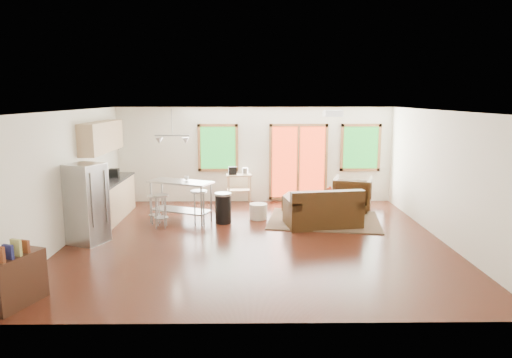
{
  "coord_description": "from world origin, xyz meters",
  "views": [
    {
      "loc": [
        -0.11,
        -8.93,
        2.86
      ],
      "look_at": [
        0.0,
        0.3,
        1.2
      ],
      "focal_mm": 32.0,
      "sensor_mm": 36.0,
      "label": 1
    }
  ],
  "objects_px": {
    "armchair": "(352,192)",
    "ottoman": "(297,202)",
    "coffee_table": "(327,201)",
    "loveseat": "(323,211)",
    "island": "(181,193)",
    "refrigerator": "(87,204)",
    "rug": "(324,220)",
    "kitchen_cart": "(238,178)"
  },
  "relations": [
    {
      "from": "loveseat",
      "to": "coffee_table",
      "type": "height_order",
      "value": "loveseat"
    },
    {
      "from": "coffee_table",
      "to": "armchair",
      "type": "bearing_deg",
      "value": 29.36
    },
    {
      "from": "ottoman",
      "to": "kitchen_cart",
      "type": "distance_m",
      "value": 1.77
    },
    {
      "from": "rug",
      "to": "refrigerator",
      "type": "bearing_deg",
      "value": -162.31
    },
    {
      "from": "coffee_table",
      "to": "refrigerator",
      "type": "relative_size",
      "value": 0.65
    },
    {
      "from": "armchair",
      "to": "kitchen_cart",
      "type": "distance_m",
      "value": 3.04
    },
    {
      "from": "coffee_table",
      "to": "ottoman",
      "type": "distance_m",
      "value": 0.8
    },
    {
      "from": "armchair",
      "to": "refrigerator",
      "type": "height_order",
      "value": "refrigerator"
    },
    {
      "from": "island",
      "to": "kitchen_cart",
      "type": "height_order",
      "value": "kitchen_cart"
    },
    {
      "from": "rug",
      "to": "armchair",
      "type": "relative_size",
      "value": 2.68
    },
    {
      "from": "loveseat",
      "to": "refrigerator",
      "type": "bearing_deg",
      "value": -175.55
    },
    {
      "from": "rug",
      "to": "armchair",
      "type": "xyz_separation_m",
      "value": [
        0.89,
        1.02,
        0.46
      ]
    },
    {
      "from": "rug",
      "to": "refrigerator",
      "type": "xyz_separation_m",
      "value": [
        -4.95,
        -1.58,
        0.78
      ]
    },
    {
      "from": "loveseat",
      "to": "armchair",
      "type": "relative_size",
      "value": 1.84
    },
    {
      "from": "ottoman",
      "to": "rug",
      "type": "bearing_deg",
      "value": -61.28
    },
    {
      "from": "loveseat",
      "to": "island",
      "type": "relative_size",
      "value": 1.09
    },
    {
      "from": "loveseat",
      "to": "ottoman",
      "type": "bearing_deg",
      "value": 98.26
    },
    {
      "from": "rug",
      "to": "armchair",
      "type": "bearing_deg",
      "value": 49.07
    },
    {
      "from": "rug",
      "to": "refrigerator",
      "type": "relative_size",
      "value": 1.6
    },
    {
      "from": "ottoman",
      "to": "island",
      "type": "height_order",
      "value": "island"
    },
    {
      "from": "island",
      "to": "loveseat",
      "type": "bearing_deg",
      "value": -9.05
    },
    {
      "from": "coffee_table",
      "to": "armchair",
      "type": "distance_m",
      "value": 0.84
    },
    {
      "from": "armchair",
      "to": "ottoman",
      "type": "relative_size",
      "value": 1.52
    },
    {
      "from": "armchair",
      "to": "island",
      "type": "xyz_separation_m",
      "value": [
        -4.24,
        -0.97,
        0.17
      ]
    },
    {
      "from": "island",
      "to": "kitchen_cart",
      "type": "xyz_separation_m",
      "value": [
        1.29,
        1.69,
        0.05
      ]
    },
    {
      "from": "loveseat",
      "to": "refrigerator",
      "type": "distance_m",
      "value": 5.0
    },
    {
      "from": "refrigerator",
      "to": "loveseat",
      "type": "bearing_deg",
      "value": 36.29
    },
    {
      "from": "coffee_table",
      "to": "kitchen_cart",
      "type": "bearing_deg",
      "value": 153.21
    },
    {
      "from": "loveseat",
      "to": "refrigerator",
      "type": "xyz_separation_m",
      "value": [
        -4.85,
        -1.11,
        0.45
      ]
    },
    {
      "from": "loveseat",
      "to": "ottoman",
      "type": "distance_m",
      "value": 1.52
    },
    {
      "from": "rug",
      "to": "armchair",
      "type": "height_order",
      "value": "armchair"
    },
    {
      "from": "ottoman",
      "to": "island",
      "type": "xyz_separation_m",
      "value": [
        -2.82,
        -0.93,
        0.44
      ]
    },
    {
      "from": "coffee_table",
      "to": "loveseat",
      "type": "bearing_deg",
      "value": -103.74
    },
    {
      "from": "rug",
      "to": "kitchen_cart",
      "type": "bearing_deg",
      "value": 139.86
    },
    {
      "from": "kitchen_cart",
      "to": "refrigerator",
      "type": "bearing_deg",
      "value": -131.11
    },
    {
      "from": "ottoman",
      "to": "kitchen_cart",
      "type": "relative_size",
      "value": 0.61
    },
    {
      "from": "island",
      "to": "kitchen_cart",
      "type": "bearing_deg",
      "value": 52.48
    },
    {
      "from": "rug",
      "to": "kitchen_cart",
      "type": "height_order",
      "value": "kitchen_cart"
    },
    {
      "from": "island",
      "to": "rug",
      "type": "bearing_deg",
      "value": -0.86
    },
    {
      "from": "armchair",
      "to": "kitchen_cart",
      "type": "bearing_deg",
      "value": 3.4
    },
    {
      "from": "loveseat",
      "to": "island",
      "type": "xyz_separation_m",
      "value": [
        -3.25,
        0.52,
        0.3
      ]
    },
    {
      "from": "coffee_table",
      "to": "refrigerator",
      "type": "height_order",
      "value": "refrigerator"
    }
  ]
}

